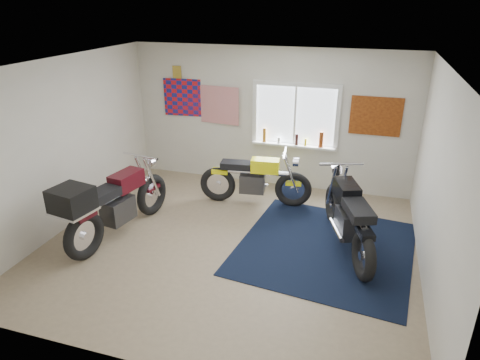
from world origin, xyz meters
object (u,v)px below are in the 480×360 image
(black_chrome_bike, at_px, (348,218))
(maroon_tourer, at_px, (111,204))
(yellow_triumph, at_px, (255,180))
(navy_rug, at_px, (325,248))

(black_chrome_bike, distance_m, maroon_tourer, 3.58)
(black_chrome_bike, relative_size, maroon_tourer, 0.95)
(yellow_triumph, xyz_separation_m, black_chrome_bike, (1.73, -1.07, 0.05))
(yellow_triumph, height_order, black_chrome_bike, black_chrome_bike)
(navy_rug, relative_size, black_chrome_bike, 1.20)
(navy_rug, relative_size, maroon_tourer, 1.13)
(yellow_triumph, bearing_deg, black_chrome_bike, -39.14)
(maroon_tourer, bearing_deg, navy_rug, -68.18)
(navy_rug, xyz_separation_m, black_chrome_bike, (0.29, 0.12, 0.50))
(navy_rug, bearing_deg, black_chrome_bike, 21.93)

